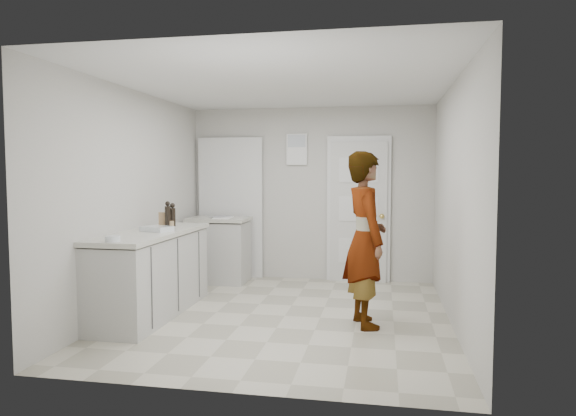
% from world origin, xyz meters
% --- Properties ---
extents(ground, '(4.00, 4.00, 0.00)m').
position_xyz_m(ground, '(0.00, 0.00, 0.00)').
color(ground, '#A19C87').
rests_on(ground, ground).
extents(room_shell, '(4.00, 4.00, 4.00)m').
position_xyz_m(room_shell, '(-0.17, 1.95, 1.02)').
color(room_shell, beige).
rests_on(room_shell, ground).
extents(main_counter, '(0.64, 1.96, 0.93)m').
position_xyz_m(main_counter, '(-1.45, -0.20, 0.43)').
color(main_counter, beige).
rests_on(main_counter, ground).
extents(side_counter, '(0.84, 0.61, 0.93)m').
position_xyz_m(side_counter, '(-1.25, 1.55, 0.43)').
color(side_counter, beige).
rests_on(side_counter, ground).
extents(person, '(0.62, 0.75, 1.78)m').
position_xyz_m(person, '(0.87, -0.18, 0.89)').
color(person, silver).
rests_on(person, ground).
extents(cake_mix_box, '(0.11, 0.07, 0.16)m').
position_xyz_m(cake_mix_box, '(-1.54, 0.32, 1.01)').
color(cake_mix_box, '#A47D52').
rests_on(cake_mix_box, main_counter).
extents(spice_jar, '(0.05, 0.05, 0.07)m').
position_xyz_m(spice_jar, '(-1.38, 0.18, 0.96)').
color(spice_jar, tan).
rests_on(spice_jar, main_counter).
extents(oil_cruet_a, '(0.07, 0.07, 0.28)m').
position_xyz_m(oil_cruet_a, '(-1.42, 0.32, 1.06)').
color(oil_cruet_a, black).
rests_on(oil_cruet_a, main_counter).
extents(oil_cruet_b, '(0.07, 0.07, 0.30)m').
position_xyz_m(oil_cruet_b, '(-1.46, 0.26, 1.07)').
color(oil_cruet_b, black).
rests_on(oil_cruet_b, main_counter).
extents(baking_dish, '(0.37, 0.31, 0.05)m').
position_xyz_m(baking_dish, '(-1.38, -0.20, 0.95)').
color(baking_dish, silver).
rests_on(baking_dish, main_counter).
extents(egg_bowl, '(0.14, 0.14, 0.05)m').
position_xyz_m(egg_bowl, '(-1.43, -1.05, 0.95)').
color(egg_bowl, silver).
rests_on(egg_bowl, main_counter).
extents(papers, '(0.26, 0.32, 0.01)m').
position_xyz_m(papers, '(-1.17, 1.50, 0.93)').
color(papers, white).
rests_on(papers, side_counter).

